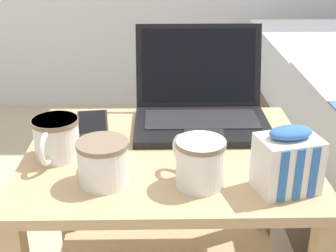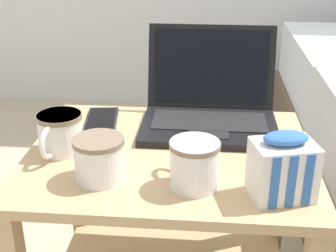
# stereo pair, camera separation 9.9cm
# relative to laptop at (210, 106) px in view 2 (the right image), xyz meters

# --- Properties ---
(bedside_table) EXTENTS (0.64, 0.52, 0.51)m
(bedside_table) POSITION_rel_laptop_xyz_m (-0.09, -0.17, -0.23)
(bedside_table) COLOR tan
(bedside_table) RESTS_ON ground_plane
(laptop) EXTENTS (0.33, 0.29, 0.23)m
(laptop) POSITION_rel_laptop_xyz_m (0.00, 0.00, 0.00)
(laptop) COLOR black
(laptop) RESTS_ON bedside_table
(mug_front_left) EXTENTS (0.10, 0.13, 0.10)m
(mug_front_left) POSITION_rel_laptop_xyz_m (-0.03, -0.31, 0.01)
(mug_front_left) COLOR white
(mug_front_left) RESTS_ON bedside_table
(mug_front_right) EXTENTS (0.10, 0.14, 0.09)m
(mug_front_right) POSITION_rel_laptop_xyz_m (-0.22, -0.30, 0.00)
(mug_front_right) COLOR white
(mug_front_right) RESTS_ON bedside_table
(mug_mid_center) EXTENTS (0.10, 0.14, 0.09)m
(mug_mid_center) POSITION_rel_laptop_xyz_m (-0.33, -0.19, 0.00)
(mug_mid_center) COLOR white
(mug_mid_center) RESTS_ON bedside_table
(snack_bag) EXTENTS (0.13, 0.11, 0.13)m
(snack_bag) POSITION_rel_laptop_xyz_m (0.14, -0.33, 0.01)
(snack_bag) COLOR white
(snack_bag) RESTS_ON bedside_table
(cell_phone) EXTENTS (0.10, 0.16, 0.01)m
(cell_phone) POSITION_rel_laptop_xyz_m (-0.28, -0.02, -0.04)
(cell_phone) COLOR black
(cell_phone) RESTS_ON bedside_table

